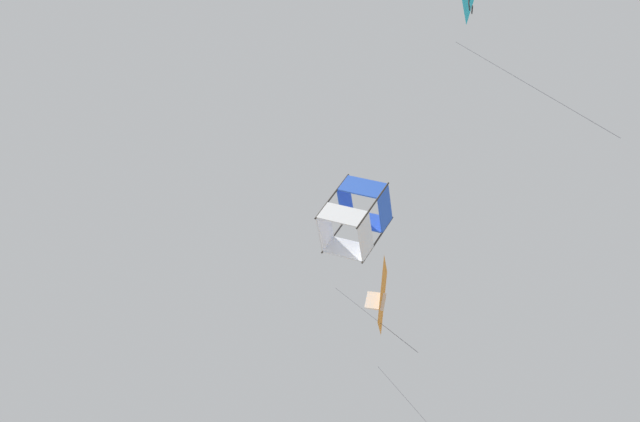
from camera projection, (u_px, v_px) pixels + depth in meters
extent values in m
cube|color=black|center=(469.00, 1.00, 20.11)|extent=(0.17, 0.08, 0.06)
cylinder|color=#47474C|center=(469.00, 4.00, 20.02)|extent=(0.03, 0.04, 0.25)
cube|color=black|center=(469.00, 7.00, 19.93)|extent=(0.16, 0.11, 0.06)
cylinder|color=#47474C|center=(471.00, 8.00, 19.81)|extent=(0.01, 0.07, 0.25)
cube|color=black|center=(472.00, 10.00, 19.70)|extent=(0.17, 0.08, 0.06)
cylinder|color=#47474C|center=(524.00, 82.00, 19.18)|extent=(2.50, 1.11, 6.85)
pyramid|color=orange|center=(381.00, 297.00, 25.33)|extent=(2.17, 1.08, 1.40)
cube|color=white|center=(376.00, 301.00, 25.21)|extent=(0.27, 0.61, 0.72)
cube|color=white|center=(383.00, 282.00, 25.78)|extent=(0.54, 0.26, 0.15)
cylinder|color=#47474C|center=(424.00, 419.00, 23.36)|extent=(2.73, 1.15, 5.37)
cube|color=blue|center=(345.00, 200.00, 28.43)|extent=(1.38, 0.98, 0.66)
cube|color=blue|center=(385.00, 209.00, 27.83)|extent=(1.38, 0.98, 0.66)
cube|color=blue|center=(362.00, 187.00, 27.70)|extent=(0.77, 1.38, 1.28)
cube|color=blue|center=(367.00, 221.00, 28.56)|extent=(0.77, 1.38, 1.28)
cube|color=white|center=(325.00, 227.00, 27.56)|extent=(1.38, 0.98, 0.66)
cube|color=white|center=(365.00, 237.00, 26.96)|extent=(1.38, 0.98, 0.66)
cube|color=white|center=(342.00, 215.00, 26.83)|extent=(0.77, 1.38, 1.28)
cube|color=white|center=(348.00, 249.00, 27.69)|extent=(0.77, 1.38, 1.28)
cylinder|color=#332D28|center=(332.00, 196.00, 27.57)|extent=(0.56, 0.97, 1.96)
cylinder|color=#332D28|center=(338.00, 230.00, 28.42)|extent=(0.56, 0.97, 1.96)
cylinder|color=#332D28|center=(373.00, 205.00, 26.97)|extent=(0.56, 0.97, 1.96)
cylinder|color=#332D28|center=(378.00, 240.00, 27.83)|extent=(0.56, 0.97, 1.96)
cylinder|color=#47474C|center=(373.00, 317.00, 26.04)|extent=(2.47, 1.31, 4.29)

